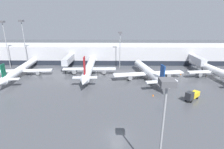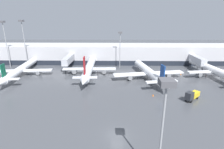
% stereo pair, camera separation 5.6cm
% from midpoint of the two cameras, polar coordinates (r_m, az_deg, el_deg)
% --- Properties ---
extents(ground_plane, '(320.00, 320.00, 0.00)m').
position_cam_midpoint_polar(ground_plane, '(37.30, 1.70, -19.23)').
color(ground_plane, '#424449').
extents(terminal_building, '(160.00, 29.76, 9.00)m').
position_cam_midpoint_polar(terminal_building, '(93.31, 1.33, 6.88)').
color(terminal_building, '#B2B2B7').
rests_on(terminal_building, ground_plane).
extents(parked_jet_0, '(27.51, 34.06, 8.51)m').
position_cam_midpoint_polar(parked_jet_0, '(68.16, 11.97, 0.73)').
color(parked_jet_0, silver).
rests_on(parked_jet_0, ground_plane).
extents(parked_jet_1, '(24.75, 36.67, 8.10)m').
position_cam_midpoint_polar(parked_jet_1, '(80.04, -27.60, 1.46)').
color(parked_jet_1, silver).
rests_on(parked_jet_1, ground_plane).
extents(parked_jet_2, '(21.92, 40.17, 10.45)m').
position_cam_midpoint_polar(parked_jet_2, '(73.02, -7.38, 2.31)').
color(parked_jet_2, silver).
rests_on(parked_jet_2, ground_plane).
extents(parked_jet_3, '(20.92, 37.44, 8.52)m').
position_cam_midpoint_polar(parked_jet_3, '(79.47, 30.17, 1.26)').
color(parked_jet_3, white).
rests_on(parked_jet_3, ground_plane).
extents(service_truck_1, '(5.51, 5.13, 2.92)m').
position_cam_midpoint_polar(service_truck_1, '(55.01, 24.68, -6.17)').
color(service_truck_1, gold).
rests_on(service_truck_1, ground_plane).
extents(traffic_cone_1, '(0.43, 0.43, 0.59)m').
position_cam_midpoint_polar(traffic_cone_1, '(77.95, 21.59, 0.14)').
color(traffic_cone_1, orange).
rests_on(traffic_cone_1, ground_plane).
extents(traffic_cone_2, '(0.48, 0.48, 0.62)m').
position_cam_midpoint_polar(traffic_cone_2, '(54.60, 13.28, -6.54)').
color(traffic_cone_2, orange).
rests_on(traffic_cone_2, ground_plane).
extents(traffic_cone_3, '(0.41, 0.41, 0.71)m').
position_cam_midpoint_polar(traffic_cone_3, '(80.44, 28.38, -0.22)').
color(traffic_cone_3, orange).
rests_on(traffic_cone_3, ground_plane).
extents(apron_light_mast_0, '(1.80, 1.80, 21.68)m').
position_cam_midpoint_polar(apron_light_mast_0, '(89.07, -27.08, 12.38)').
color(apron_light_mast_0, gray).
rests_on(apron_light_mast_0, ground_plane).
extents(apron_light_mast_1, '(1.80, 1.80, 21.30)m').
position_cam_midpoint_polar(apron_light_mast_1, '(94.43, -31.77, 11.73)').
color(apron_light_mast_1, gray).
rests_on(apron_light_mast_1, ground_plane).
extents(apron_light_mast_4, '(1.80, 1.80, 16.69)m').
position_cam_midpoint_polar(apron_light_mast_4, '(80.19, 2.68, 11.41)').
color(apron_light_mast_4, gray).
rests_on(apron_light_mast_4, ground_plane).
extents(apron_light_mast_6, '(1.80, 1.80, 15.66)m').
position_cam_midpoint_polar(apron_light_mast_6, '(22.81, 16.93, -8.79)').
color(apron_light_mast_6, gray).
rests_on(apron_light_mast_6, ground_plane).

